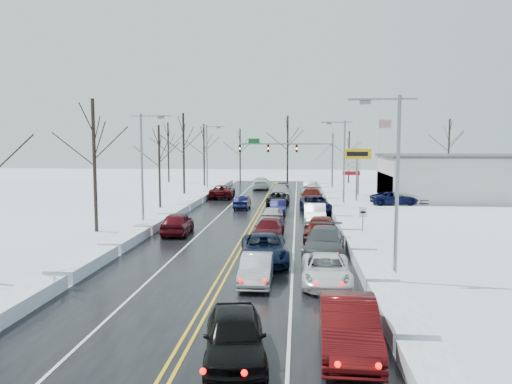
# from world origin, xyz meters

# --- Properties ---
(ground) EXTENTS (160.00, 160.00, 0.00)m
(ground) POSITION_xyz_m (0.00, 0.00, 0.00)
(ground) COLOR white
(ground) RESTS_ON ground
(road_surface) EXTENTS (14.00, 84.00, 0.01)m
(road_surface) POSITION_xyz_m (0.00, 2.00, 0.01)
(road_surface) COLOR black
(road_surface) RESTS_ON ground
(snow_bank_left) EXTENTS (1.51, 72.00, 0.66)m
(snow_bank_left) POSITION_xyz_m (-7.60, 2.00, 0.00)
(snow_bank_left) COLOR white
(snow_bank_left) RESTS_ON ground
(snow_bank_right) EXTENTS (1.51, 72.00, 0.66)m
(snow_bank_right) POSITION_xyz_m (7.60, 2.00, 0.00)
(snow_bank_right) COLOR white
(snow_bank_right) RESTS_ON ground
(traffic_signal_mast) EXTENTS (13.28, 0.39, 8.00)m
(traffic_signal_mast) POSITION_xyz_m (3.45, 27.99, 5.48)
(traffic_signal_mast) COLOR slate
(traffic_signal_mast) RESTS_ON ground
(tires_plus_sign) EXTENTS (3.20, 0.34, 6.00)m
(tires_plus_sign) POSITION_xyz_m (10.50, 15.99, 4.99)
(tires_plus_sign) COLOR slate
(tires_plus_sign) RESTS_ON ground
(used_vehicles_sign) EXTENTS (2.20, 0.22, 4.65)m
(used_vehicles_sign) POSITION_xyz_m (10.50, 22.00, 3.32)
(used_vehicles_sign) COLOR slate
(used_vehicles_sign) RESTS_ON ground
(speed_limit_sign) EXTENTS (0.55, 0.09, 2.35)m
(speed_limit_sign) POSITION_xyz_m (8.20, -8.00, 1.63)
(speed_limit_sign) COLOR slate
(speed_limit_sign) RESTS_ON ground
(flagpole) EXTENTS (1.87, 1.20, 10.00)m
(flagpole) POSITION_xyz_m (15.17, 30.00, 5.93)
(flagpole) COLOR silver
(flagpole) RESTS_ON ground
(dealership_building) EXTENTS (20.40, 12.40, 5.30)m
(dealership_building) POSITION_xyz_m (23.98, 18.00, 2.66)
(dealership_building) COLOR beige
(dealership_building) RESTS_ON ground
(streetlight_se) EXTENTS (3.20, 0.25, 9.00)m
(streetlight_se) POSITION_xyz_m (8.30, -18.00, 5.31)
(streetlight_se) COLOR slate
(streetlight_se) RESTS_ON ground
(streetlight_ne) EXTENTS (3.20, 0.25, 9.00)m
(streetlight_ne) POSITION_xyz_m (8.30, 10.00, 5.31)
(streetlight_ne) COLOR slate
(streetlight_ne) RESTS_ON ground
(streetlight_sw) EXTENTS (3.20, 0.25, 9.00)m
(streetlight_sw) POSITION_xyz_m (-8.30, -4.00, 5.31)
(streetlight_sw) COLOR slate
(streetlight_sw) RESTS_ON ground
(streetlight_nw) EXTENTS (3.20, 0.25, 9.00)m
(streetlight_nw) POSITION_xyz_m (-8.30, 24.00, 5.31)
(streetlight_nw) COLOR slate
(streetlight_nw) RESTS_ON ground
(tree_left_b) EXTENTS (4.00, 4.00, 10.00)m
(tree_left_b) POSITION_xyz_m (-11.50, -6.00, 6.99)
(tree_left_b) COLOR #2D231C
(tree_left_b) RESTS_ON ground
(tree_left_c) EXTENTS (3.40, 3.40, 8.50)m
(tree_left_c) POSITION_xyz_m (-10.50, 8.00, 5.94)
(tree_left_c) COLOR #2D231C
(tree_left_c) RESTS_ON ground
(tree_left_d) EXTENTS (4.20, 4.20, 10.50)m
(tree_left_d) POSITION_xyz_m (-11.20, 22.00, 7.33)
(tree_left_d) COLOR #2D231C
(tree_left_d) RESTS_ON ground
(tree_left_e) EXTENTS (3.80, 3.80, 9.50)m
(tree_left_e) POSITION_xyz_m (-10.80, 34.00, 6.64)
(tree_left_e) COLOR #2D231C
(tree_left_e) RESTS_ON ground
(tree_far_a) EXTENTS (4.00, 4.00, 10.00)m
(tree_far_a) POSITION_xyz_m (-18.00, 40.00, 6.99)
(tree_far_a) COLOR #2D231C
(tree_far_a) RESTS_ON ground
(tree_far_b) EXTENTS (3.60, 3.60, 9.00)m
(tree_far_b) POSITION_xyz_m (-6.00, 41.00, 6.29)
(tree_far_b) COLOR #2D231C
(tree_far_b) RESTS_ON ground
(tree_far_c) EXTENTS (4.40, 4.40, 11.00)m
(tree_far_c) POSITION_xyz_m (2.00, 39.00, 7.68)
(tree_far_c) COLOR #2D231C
(tree_far_c) RESTS_ON ground
(tree_far_d) EXTENTS (3.40, 3.40, 8.50)m
(tree_far_d) POSITION_xyz_m (12.00, 40.50, 5.94)
(tree_far_d) COLOR #2D231C
(tree_far_d) RESTS_ON ground
(tree_far_e) EXTENTS (4.20, 4.20, 10.50)m
(tree_far_e) POSITION_xyz_m (28.00, 41.00, 7.33)
(tree_far_e) COLOR #2D231C
(tree_far_e) RESTS_ON ground
(queued_car_0) EXTENTS (2.51, 4.90, 1.60)m
(queued_car_0) POSITION_xyz_m (1.84, -27.45, 0.00)
(queued_car_0) COLOR black
(queued_car_0) RESTS_ON ground
(queued_car_1) EXTENTS (1.51, 4.25, 1.40)m
(queued_car_1) POSITION_xyz_m (1.80, -18.87, 0.00)
(queued_car_1) COLOR #A4A7AC
(queued_car_1) RESTS_ON ground
(queued_car_2) EXTENTS (3.14, 5.87, 1.57)m
(queued_car_2) POSITION_xyz_m (1.87, -14.63, 0.00)
(queued_car_2) COLOR black
(queued_car_2) RESTS_ON ground
(queued_car_3) EXTENTS (2.26, 4.88, 1.38)m
(queued_car_3) POSITION_xyz_m (1.72, -7.76, 0.00)
(queued_car_3) COLOR #44090E
(queued_car_3) RESTS_ON ground
(queued_car_4) EXTENTS (1.88, 4.17, 1.39)m
(queued_car_4) POSITION_xyz_m (1.61, -1.48, 0.00)
(queued_car_4) COLOR silver
(queued_car_4) RESTS_ON ground
(queued_car_5) EXTENTS (1.50, 4.14, 1.36)m
(queued_car_5) POSITION_xyz_m (1.90, 3.98, 0.00)
(queued_car_5) COLOR black
(queued_car_5) RESTS_ON ground
(queued_car_6) EXTENTS (2.45, 5.00, 1.37)m
(queued_car_6) POSITION_xyz_m (1.59, 11.00, 0.00)
(queued_car_6) COLOR black
(queued_car_6) RESTS_ON ground
(queued_car_7) EXTENTS (2.48, 5.77, 1.66)m
(queued_car_7) POSITION_xyz_m (1.61, 16.76, 0.00)
(queued_car_7) COLOR #A2A4A9
(queued_car_7) RESTS_ON ground
(queued_car_8) EXTENTS (1.82, 4.46, 1.51)m
(queued_car_8) POSITION_xyz_m (1.65, 23.29, 0.00)
(queued_car_8) COLOR black
(queued_car_8) RESTS_ON ground
(queued_car_9) EXTENTS (1.94, 5.26, 1.72)m
(queued_car_9) POSITION_xyz_m (5.43, -26.44, 0.00)
(queued_car_9) COLOR #48090A
(queued_car_9) RESTS_ON ground
(queued_car_10) EXTENTS (2.36, 5.02, 1.39)m
(queued_car_10) POSITION_xyz_m (5.13, -18.72, 0.00)
(queued_car_10) COLOR white
(queued_car_10) RESTS_ON ground
(queued_car_11) EXTENTS (2.94, 5.97, 1.67)m
(queued_car_11) POSITION_xyz_m (5.35, -12.65, 0.00)
(queued_car_11) COLOR #3F4144
(queued_car_11) RESTS_ON ground
(queued_car_12) EXTENTS (2.64, 5.14, 1.68)m
(queued_car_12) POSITION_xyz_m (5.31, -7.88, 0.00)
(queued_car_12) COLOR #4E0F0A
(queued_car_12) RESTS_ON ground
(queued_car_13) EXTENTS (1.84, 5.05, 1.65)m
(queued_car_13) POSITION_xyz_m (5.16, -1.05, 0.00)
(queued_car_13) COLOR white
(queued_car_13) RESTS_ON ground
(queued_car_14) EXTENTS (3.09, 6.00, 1.62)m
(queued_car_14) POSITION_xyz_m (5.42, 5.45, 0.00)
(queued_car_14) COLOR black
(queued_car_14) RESTS_ON ground
(queued_car_15) EXTENTS (2.68, 6.02, 1.72)m
(queued_car_15) POSITION_xyz_m (5.23, 11.96, 0.00)
(queued_car_15) COLOR #4B0F0A
(queued_car_15) RESTS_ON ground
(queued_car_16) EXTENTS (2.64, 5.22, 1.71)m
(queued_car_16) POSITION_xyz_m (5.42, 17.76, 0.00)
(queued_car_16) COLOR white
(queued_car_16) RESTS_ON ground
(queued_car_17) EXTENTS (1.89, 4.72, 1.53)m
(queued_car_17) POSITION_xyz_m (5.21, 24.45, 0.00)
(queued_car_17) COLOR #ABAEB4
(queued_car_17) RESTS_ON ground
(oncoming_car_0) EXTENTS (1.46, 4.10, 1.35)m
(oncoming_car_0) POSITION_xyz_m (-1.89, 7.79, 0.00)
(oncoming_car_0) COLOR black
(oncoming_car_0) RESTS_ON ground
(oncoming_car_1) EXTENTS (2.81, 5.87, 1.62)m
(oncoming_car_1) POSITION_xyz_m (-5.37, 17.12, 0.00)
(oncoming_car_1) COLOR #43090D
(oncoming_car_1) RESTS_ON ground
(oncoming_car_2) EXTENTS (2.67, 6.04, 1.72)m
(oncoming_car_2) POSITION_xyz_m (-1.59, 28.99, 0.00)
(oncoming_car_2) COLOR white
(oncoming_car_2) RESTS_ON ground
(oncoming_car_3) EXTENTS (2.20, 4.92, 1.64)m
(oncoming_car_3) POSITION_xyz_m (-5.10, -6.53, 0.00)
(oncoming_car_3) COLOR #4C0A11
(oncoming_car_3) RESTS_ON ground
(parked_car_0) EXTENTS (5.28, 2.85, 1.41)m
(parked_car_0) POSITION_xyz_m (14.14, 12.42, 0.00)
(parked_car_0) COLOR black
(parked_car_0) RESTS_ON ground
(parked_car_1) EXTENTS (2.86, 6.04, 1.70)m
(parked_car_1) POSITION_xyz_m (17.08, 14.84, 0.00)
(parked_car_1) COLOR #3A3D3F
(parked_car_1) RESTS_ON ground
(parked_car_2) EXTENTS (2.28, 4.48, 1.46)m
(parked_car_2) POSITION_xyz_m (15.06, 20.80, 0.00)
(parked_car_2) COLOR black
(parked_car_2) RESTS_ON ground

